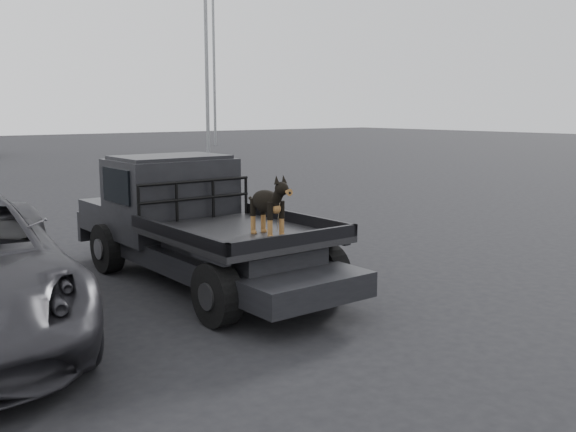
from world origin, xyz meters
TOP-DOWN VIEW (x-y plane):
  - ground at (0.00, 0.00)m, footprint 120.00×120.00m
  - flatbed_ute at (-0.26, 1.73)m, footprint 2.00×5.40m
  - ute_cab at (-0.26, 2.68)m, footprint 1.72×1.30m
  - headache_rack at (-0.26, 1.93)m, footprint 1.80×0.08m
  - dog at (-0.15, 0.33)m, footprint 0.32×0.60m
  - floodlight_mid at (12.00, 22.09)m, footprint 1.08×0.28m
  - floodlight_far at (18.88, 32.65)m, footprint 1.08×0.28m

SIDE VIEW (x-z plane):
  - ground at x=0.00m, z-range 0.00..0.00m
  - flatbed_ute at x=-0.26m, z-range 0.00..0.92m
  - headache_rack at x=-0.26m, z-range 0.92..1.47m
  - dog at x=-0.15m, z-range 0.92..1.66m
  - ute_cab at x=-0.26m, z-range 0.92..1.80m
  - floodlight_mid at x=12.00m, z-range 0.60..14.86m
  - floodlight_far at x=18.88m, z-range 0.60..15.64m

